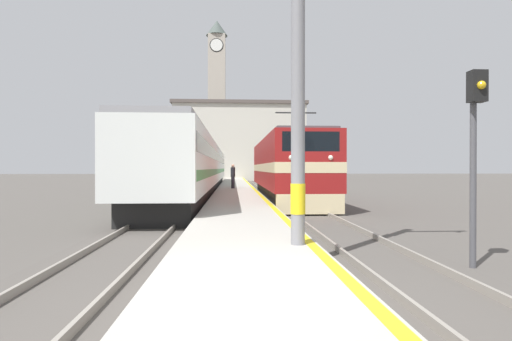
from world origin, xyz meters
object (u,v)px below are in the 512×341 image
catenary_mast (300,20)px  person_on_platform (233,176)px  locomotive_train (286,169)px  clock_tower (217,96)px  signal_post (475,136)px  passenger_train (201,167)px

catenary_mast → person_on_platform: 22.12m
locomotive_train → clock_tower: clock_tower is taller
signal_post → person_on_platform: bearing=101.8°
locomotive_train → passenger_train: bearing=121.7°
clock_tower → passenger_train: bearing=-89.4°
passenger_train → person_on_platform: size_ratio=23.07×
locomotive_train → person_on_platform: size_ratio=8.58×
person_on_platform → locomotive_train: bearing=-63.5°
locomotive_train → passenger_train: (-5.68, 9.20, 0.13)m
catenary_mast → signal_post: bearing=-6.3°
signal_post → catenary_mast: bearing=173.7°
passenger_train → person_on_platform: (2.57, -2.97, -0.65)m
passenger_train → clock_tower: (-0.43, 43.59, 13.66)m
locomotive_train → clock_tower: bearing=96.6°
clock_tower → signal_post: size_ratio=7.89×
locomotive_train → person_on_platform: 6.98m
clock_tower → signal_post: clock_tower is taller
passenger_train → clock_tower: clock_tower is taller
passenger_train → catenary_mast: (3.89, -24.77, 2.81)m
locomotive_train → clock_tower: size_ratio=0.51×
person_on_platform → signal_post: signal_post is taller
catenary_mast → signal_post: 4.06m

